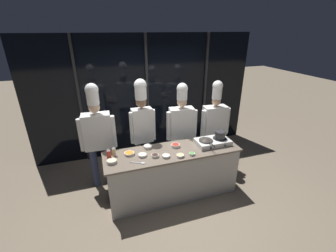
{
  "coord_description": "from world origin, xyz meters",
  "views": [
    {
      "loc": [
        -1.11,
        -3.09,
        2.78
      ],
      "look_at": [
        0.0,
        0.25,
        1.24
      ],
      "focal_mm": 24.0,
      "sensor_mm": 36.0,
      "label": 1
    }
  ],
  "objects_px": {
    "prep_bowl_garlic": "(166,156)",
    "prep_bowl_rice": "(148,147)",
    "squeeze_bottle_oil": "(114,151)",
    "prep_bowl_soy_glaze": "(155,155)",
    "prep_bowl_bean_sprouts": "(142,155)",
    "chef_line": "(181,124)",
    "frying_pan": "(206,139)",
    "prep_bowl_ginger": "(180,156)",
    "chef_pastry": "(215,121)",
    "prep_bowl_scallions": "(192,154)",
    "prep_bowl_carrots": "(129,153)",
    "chef_head": "(97,132)",
    "squeeze_bottle_chili": "(109,154)",
    "chef_sous": "(142,122)",
    "stock_pot": "(220,135)",
    "prep_bowl_chili_flakes": "(176,145)",
    "serving_spoon_slotted": "(141,163)",
    "portable_stove": "(213,142)",
    "prep_bowl_noodles": "(112,161)"
  },
  "relations": [
    {
      "from": "prep_bowl_garlic",
      "to": "prep_bowl_rice",
      "type": "bearing_deg",
      "value": 118.3
    },
    {
      "from": "squeeze_bottle_oil",
      "to": "prep_bowl_soy_glaze",
      "type": "relative_size",
      "value": 1.35
    },
    {
      "from": "prep_bowl_bean_sprouts",
      "to": "chef_line",
      "type": "height_order",
      "value": "chef_line"
    },
    {
      "from": "frying_pan",
      "to": "prep_bowl_bean_sprouts",
      "type": "xyz_separation_m",
      "value": [
        -1.13,
        -0.0,
        -0.1
      ]
    },
    {
      "from": "prep_bowl_ginger",
      "to": "chef_pastry",
      "type": "distance_m",
      "value": 1.4
    },
    {
      "from": "prep_bowl_ginger",
      "to": "prep_bowl_scallions",
      "type": "xyz_separation_m",
      "value": [
        0.2,
        -0.01,
        -0.0
      ]
    },
    {
      "from": "prep_bowl_ginger",
      "to": "prep_bowl_carrots",
      "type": "distance_m",
      "value": 0.83
    },
    {
      "from": "chef_head",
      "to": "squeeze_bottle_chili",
      "type": "bearing_deg",
      "value": 105.56
    },
    {
      "from": "frying_pan",
      "to": "prep_bowl_carrots",
      "type": "distance_m",
      "value": 1.33
    },
    {
      "from": "chef_sous",
      "to": "chef_pastry",
      "type": "bearing_deg",
      "value": 176.19
    },
    {
      "from": "stock_pot",
      "to": "chef_sous",
      "type": "xyz_separation_m",
      "value": [
        -1.25,
        0.66,
        0.14
      ]
    },
    {
      "from": "squeeze_bottle_chili",
      "to": "chef_head",
      "type": "height_order",
      "value": "chef_head"
    },
    {
      "from": "prep_bowl_chili_flakes",
      "to": "chef_pastry",
      "type": "distance_m",
      "value": 1.18
    },
    {
      "from": "prep_bowl_carrots",
      "to": "serving_spoon_slotted",
      "type": "height_order",
      "value": "prep_bowl_carrots"
    },
    {
      "from": "portable_stove",
      "to": "prep_bowl_carrots",
      "type": "distance_m",
      "value": 1.46
    },
    {
      "from": "prep_bowl_noodles",
      "to": "prep_bowl_ginger",
      "type": "bearing_deg",
      "value": -8.65
    },
    {
      "from": "prep_bowl_carrots",
      "to": "chef_line",
      "type": "height_order",
      "value": "chef_line"
    },
    {
      "from": "stock_pot",
      "to": "prep_bowl_rice",
      "type": "relative_size",
      "value": 1.49
    },
    {
      "from": "prep_bowl_bean_sprouts",
      "to": "prep_bowl_soy_glaze",
      "type": "height_order",
      "value": "prep_bowl_soy_glaze"
    },
    {
      "from": "portable_stove",
      "to": "serving_spoon_slotted",
      "type": "distance_m",
      "value": 1.35
    },
    {
      "from": "prep_bowl_bean_sprouts",
      "to": "squeeze_bottle_oil",
      "type": "bearing_deg",
      "value": 159.49
    },
    {
      "from": "stock_pot",
      "to": "prep_bowl_noodles",
      "type": "relative_size",
      "value": 1.39
    },
    {
      "from": "prep_bowl_scallions",
      "to": "prep_bowl_carrots",
      "type": "relative_size",
      "value": 0.58
    },
    {
      "from": "prep_bowl_ginger",
      "to": "chef_line",
      "type": "height_order",
      "value": "chef_line"
    },
    {
      "from": "prep_bowl_rice",
      "to": "prep_bowl_garlic",
      "type": "bearing_deg",
      "value": -61.7
    },
    {
      "from": "squeeze_bottle_oil",
      "to": "chef_line",
      "type": "bearing_deg",
      "value": 19.9
    },
    {
      "from": "squeeze_bottle_oil",
      "to": "portable_stove",
      "type": "bearing_deg",
      "value": -5.19
    },
    {
      "from": "prep_bowl_garlic",
      "to": "prep_bowl_scallions",
      "type": "xyz_separation_m",
      "value": [
        0.42,
        -0.07,
        -0.0
      ]
    },
    {
      "from": "prep_bowl_noodles",
      "to": "prep_bowl_garlic",
      "type": "xyz_separation_m",
      "value": [
        0.84,
        -0.1,
        -0.01
      ]
    },
    {
      "from": "prep_bowl_chili_flakes",
      "to": "prep_bowl_soy_glaze",
      "type": "bearing_deg",
      "value": -153.99
    },
    {
      "from": "prep_bowl_noodles",
      "to": "serving_spoon_slotted",
      "type": "relative_size",
      "value": 0.67
    },
    {
      "from": "frying_pan",
      "to": "prep_bowl_carrots",
      "type": "relative_size",
      "value": 2.52
    },
    {
      "from": "chef_pastry",
      "to": "squeeze_bottle_oil",
      "type": "bearing_deg",
      "value": 16.05
    },
    {
      "from": "prep_bowl_noodles",
      "to": "squeeze_bottle_oil",
      "type": "bearing_deg",
      "value": 73.57
    },
    {
      "from": "stock_pot",
      "to": "chef_sous",
      "type": "relative_size",
      "value": 0.11
    },
    {
      "from": "portable_stove",
      "to": "chef_line",
      "type": "xyz_separation_m",
      "value": [
        -0.34,
        0.64,
        0.12
      ]
    },
    {
      "from": "squeeze_bottle_chili",
      "to": "prep_bowl_garlic",
      "type": "xyz_separation_m",
      "value": [
        0.86,
        -0.23,
        -0.07
      ]
    },
    {
      "from": "prep_bowl_carrots",
      "to": "prep_bowl_scallions",
      "type": "bearing_deg",
      "value": -19.2
    },
    {
      "from": "prep_bowl_bean_sprouts",
      "to": "prep_bowl_ginger",
      "type": "height_order",
      "value": "same"
    },
    {
      "from": "portable_stove",
      "to": "chef_line",
      "type": "distance_m",
      "value": 0.74
    },
    {
      "from": "serving_spoon_slotted",
      "to": "chef_sous",
      "type": "relative_size",
      "value": 0.12
    },
    {
      "from": "stock_pot",
      "to": "prep_bowl_noodles",
      "type": "distance_m",
      "value": 1.9
    },
    {
      "from": "prep_bowl_rice",
      "to": "prep_bowl_ginger",
      "type": "bearing_deg",
      "value": -45.97
    },
    {
      "from": "prep_bowl_scallions",
      "to": "chef_head",
      "type": "distance_m",
      "value": 1.69
    },
    {
      "from": "squeeze_bottle_chili",
      "to": "prep_bowl_bean_sprouts",
      "type": "xyz_separation_m",
      "value": [
        0.51,
        -0.08,
        -0.07
      ]
    },
    {
      "from": "portable_stove",
      "to": "chef_pastry",
      "type": "distance_m",
      "value": 0.76
    },
    {
      "from": "prep_bowl_rice",
      "to": "prep_bowl_garlic",
      "type": "height_order",
      "value": "prep_bowl_rice"
    },
    {
      "from": "squeeze_bottle_chili",
      "to": "prep_bowl_ginger",
      "type": "distance_m",
      "value": 1.12
    },
    {
      "from": "prep_bowl_garlic",
      "to": "chef_pastry",
      "type": "relative_size",
      "value": 0.07
    },
    {
      "from": "prep_bowl_bean_sprouts",
      "to": "serving_spoon_slotted",
      "type": "height_order",
      "value": "prep_bowl_bean_sprouts"
    }
  ]
}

